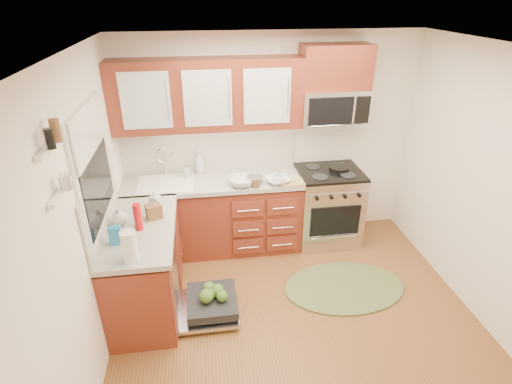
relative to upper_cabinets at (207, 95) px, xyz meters
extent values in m
plane|color=brown|center=(0.73, -1.57, -1.88)|extent=(3.50, 3.50, 0.00)
plane|color=white|center=(0.73, -1.57, 0.62)|extent=(3.50, 3.50, 0.00)
cube|color=white|center=(0.73, 0.18, -0.62)|extent=(3.50, 0.04, 2.50)
cube|color=white|center=(-1.02, -1.57, -0.62)|extent=(0.04, 3.50, 2.50)
cube|color=white|center=(2.48, -1.57, -0.62)|extent=(0.04, 3.50, 2.50)
cube|color=maroon|center=(0.00, -0.12, -1.45)|extent=(2.05, 0.60, 0.85)
cube|color=maroon|center=(-0.72, -1.05, -1.45)|extent=(0.60, 1.25, 0.85)
cube|color=#A7A299|center=(0.00, -0.14, -0.97)|extent=(2.07, 0.64, 0.05)
cube|color=#A7A299|center=(-0.71, -1.05, -0.97)|extent=(0.64, 1.27, 0.05)
cube|color=beige|center=(0.00, 0.16, -0.67)|extent=(2.05, 0.02, 0.57)
cube|color=beige|center=(-1.01, -1.05, -0.67)|extent=(0.02, 1.25, 0.57)
cube|color=maroon|center=(1.41, 0.00, 0.26)|extent=(0.76, 0.35, 0.47)
cube|color=white|center=(-0.98, -1.07, 0.00)|extent=(0.02, 0.96, 0.40)
cube|color=white|center=(-0.99, -1.92, 0.17)|extent=(0.04, 0.40, 0.03)
cube|color=white|center=(-0.99, -1.92, -0.12)|extent=(0.04, 0.40, 0.03)
cylinder|color=black|center=(1.52, -0.13, -0.90)|extent=(0.26, 0.26, 0.04)
cylinder|color=silver|center=(0.47, -0.35, -0.89)|extent=(0.21, 0.21, 0.11)
cube|color=tan|center=(0.91, -0.35, -0.94)|extent=(0.31, 0.20, 0.02)
cylinder|color=silver|center=(-0.27, -0.03, -0.88)|extent=(0.09, 0.09, 0.15)
cylinder|color=white|center=(-0.72, -1.56, -0.81)|extent=(0.15, 0.15, 0.27)
cylinder|color=gold|center=(-0.71, -1.06, -0.84)|extent=(0.08, 0.08, 0.21)
cylinder|color=red|center=(-0.71, -1.10, -0.82)|extent=(0.09, 0.09, 0.26)
cube|color=brown|center=(-0.59, -0.91, -0.88)|extent=(0.17, 0.15, 0.14)
cube|color=teal|center=(-0.88, -1.30, -0.87)|extent=(0.11, 0.06, 0.17)
imported|color=#999999|center=(0.73, -0.32, -0.92)|extent=(0.33, 0.33, 0.06)
imported|color=#999999|center=(0.32, -0.32, -0.90)|extent=(0.36, 0.36, 0.09)
imported|color=#999999|center=(0.75, -0.31, -0.90)|extent=(0.15, 0.15, 0.09)
imported|color=#999999|center=(-0.13, 0.10, -0.81)|extent=(0.14, 0.14, 0.29)
imported|color=#999999|center=(-0.59, -0.70, -0.85)|extent=(0.12, 0.12, 0.20)
imported|color=#999999|center=(-0.90, -0.98, -0.86)|extent=(0.17, 0.17, 0.18)
camera|label=1|loc=(-0.10, -4.31, 1.02)|focal=28.00mm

